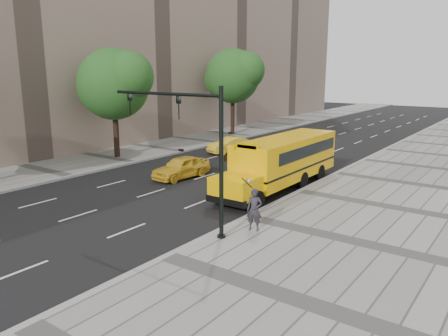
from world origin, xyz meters
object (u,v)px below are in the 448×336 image
Objects in this scene: tree_b at (114,83)px; taxi_far at (230,145)px; pedestrian at (254,210)px; tree_c at (234,75)px; traffic_signal at (194,141)px; school_bus at (284,158)px; taxi_near at (181,167)px.

tree_b reaches higher than taxi_far.
pedestrian is at bearing -30.90° from taxi_far.
traffic_signal is at bearing -58.43° from tree_c.
school_bus is (14.89, -16.05, -4.64)m from tree_c.
tree_c reaches higher than traffic_signal.
traffic_signal is (0.69, -9.31, 2.33)m from school_bus.
school_bus is (14.89, 0.23, -4.20)m from tree_b.
traffic_signal is (15.59, -9.08, -1.87)m from tree_b.
taxi_near is 10.73m from traffic_signal.
taxi_far is (5.85, 7.40, -5.30)m from tree_b.
tree_c reaches higher than tree_b.
tree_c is 2.28× the size of taxi_far.
traffic_signal is at bearing -40.29° from taxi_near.
taxi_near is (8.41, -18.13, -5.68)m from tree_c.
taxi_far is (5.84, -8.88, -5.74)m from tree_c.
tree_c is 22.38m from school_bus.
traffic_signal is (9.74, -16.49, 3.42)m from taxi_far.
pedestrian is at bearing -26.77° from taxi_near.
tree_b is 4.67× the size of pedestrian.
tree_c reaches higher than pedestrian.
tree_c reaches higher than taxi_near.
traffic_signal is (-2.07, -1.52, 3.01)m from pedestrian.
traffic_signal reaches higher than taxi_near.
taxi_near is at bearing -65.12° from tree_c.
taxi_far is at bearing 110.44° from taxi_near.
school_bus is at bearing -47.15° from tree_c.
tree_c is at bearing 107.36° from pedestrian.
school_bus is 8.30m from pedestrian.
tree_b is 0.94× the size of tree_c.
taxi_near is (8.41, -1.85, -5.24)m from tree_b.
taxi_near is at bearing 134.76° from traffic_signal.
tree_b reaches higher than taxi_near.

